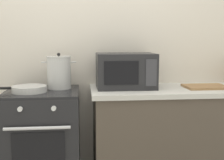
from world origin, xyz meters
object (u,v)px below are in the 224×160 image
at_px(stove, 44,144).
at_px(cutting_board, 205,87).
at_px(stock_pot, 59,72).
at_px(microwave, 125,71).
at_px(frying_pan, 29,89).

distance_m(stove, cutting_board, 1.48).
bearing_deg(stock_pot, microwave, -2.13).
bearing_deg(stock_pot, stove, -143.13).
relative_size(microwave, cutting_board, 1.39).
relative_size(stove, frying_pan, 1.94).
distance_m(stock_pot, microwave, 0.57).
distance_m(stock_pot, cutting_board, 1.28).
height_order(stove, cutting_board, cutting_board).
bearing_deg(frying_pan, cutting_board, 2.29).
bearing_deg(frying_pan, microwave, 9.75).
xyz_separation_m(frying_pan, cutting_board, (1.50, 0.06, -0.02)).
bearing_deg(cutting_board, stock_pot, 175.51).
xyz_separation_m(stove, microwave, (0.71, 0.08, 0.61)).
bearing_deg(stove, stock_pot, 36.87).
relative_size(frying_pan, microwave, 0.95).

